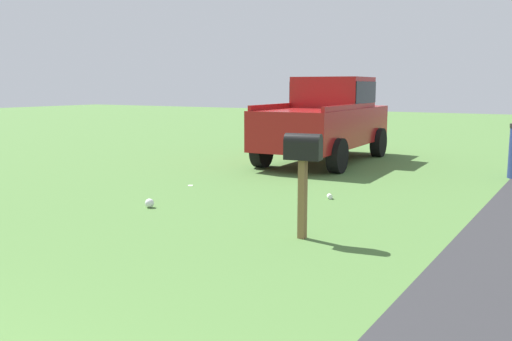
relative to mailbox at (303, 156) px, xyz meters
name	(u,v)px	position (x,y,z in m)	size (l,w,h in m)	color
mailbox	(303,156)	(0.00, 0.00, 0.00)	(0.27, 0.47, 1.30)	brown
pickup_truck	(327,117)	(6.78, 2.72, 0.07)	(4.96, 2.33, 2.09)	maroon
litter_bag_midfield_a	(149,203)	(0.34, 2.81, -0.96)	(0.14, 0.14, 0.14)	silver
litter_wrapper_near_hydrant	(190,185)	(2.19, 3.46, -1.03)	(0.12, 0.08, 0.01)	silver
litter_cup_far_scatter	(330,196)	(2.42, 0.70, -0.99)	(0.08, 0.08, 0.10)	white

